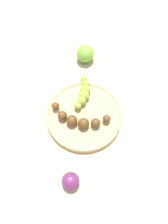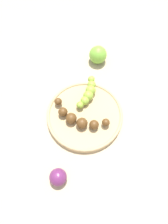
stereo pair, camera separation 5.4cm
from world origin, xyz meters
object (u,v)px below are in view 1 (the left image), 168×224
Objects in this scene: banana_overripe at (79,119)px; plum_purple at (71,181)px; fruit_bowl at (84,115)px; banana_green at (84,92)px; apple_green at (85,54)px.

plum_purple is at bearing 8.84° from banana_overripe.
banana_green is (0.07, -0.01, 0.02)m from fruit_bowl.
fruit_bowl is 0.08m from banana_green.
banana_green is 1.89× the size of apple_green.
banana_overripe is (-0.02, 0.02, 0.03)m from fruit_bowl.
banana_green is 0.17m from apple_green.
fruit_bowl is 4.95× the size of plum_purple.
banana_overripe is at bearing -88.82° from banana_green.
apple_green is (0.27, -0.07, -0.00)m from banana_overripe.
apple_green is (0.25, -0.05, 0.02)m from fruit_bowl.
banana_overripe is 2.71× the size of apple_green.
banana_overripe is 0.19m from plum_purple.
apple_green is at bearing -169.44° from banana_overripe.
apple_green reaches higher than fruit_bowl.
fruit_bowl is 1.40× the size of banana_overripe.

